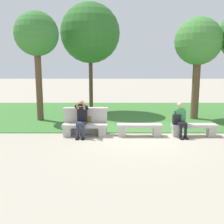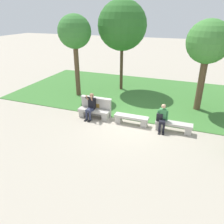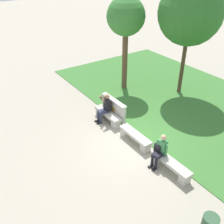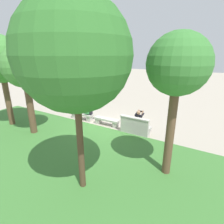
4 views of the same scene
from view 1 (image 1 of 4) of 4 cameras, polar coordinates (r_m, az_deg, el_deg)
The scene contains 12 objects.
ground_plane at distance 9.78m, azimuth 6.10°, elevation -5.21°, with size 80.00×80.00×0.00m, color #A89E8C.
grass_strip at distance 14.03m, azimuth 4.27°, elevation -0.37°, with size 17.67×8.00×0.03m, color #3D7533.
bench_main at distance 9.71m, azimuth -5.77°, elevation -3.55°, with size 1.65×0.40×0.45m.
bench_near at distance 9.71m, azimuth 6.13°, elevation -3.56°, with size 1.65×0.40×0.45m.
bench_mid at distance 10.12m, azimuth 17.54°, elevation -3.42°, with size 1.65×0.40×0.45m.
backrest_wall_with_plaque at distance 9.99m, azimuth -5.60°, elevation -1.83°, with size 1.67×0.24×1.01m.
person_photographer at distance 9.55m, azimuth -6.48°, elevation -1.06°, with size 0.49×0.74×1.32m.
person_distant at distance 9.83m, azimuth 14.82°, elevation -1.40°, with size 0.48×0.70×1.26m.
backpack at distance 9.83m, azimuth 14.03°, elevation -1.64°, with size 0.28×0.24×0.43m.
tree_behind_wall at distance 14.40m, azimuth -4.62°, elevation 16.70°, with size 3.12×3.12×5.79m.
tree_left_background at distance 13.08m, azimuth 18.40°, elevation 14.09°, with size 2.17×2.17×4.75m.
tree_right_background at distance 12.63m, azimuth -15.96°, elevation 15.70°, with size 1.97×1.97×4.95m.
Camera 1 is at (-1.01, -9.38, 2.60)m, focal length 42.00 mm.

